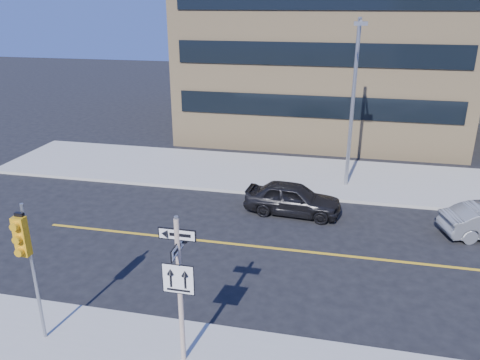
% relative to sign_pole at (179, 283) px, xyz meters
% --- Properties ---
extents(ground, '(120.00, 120.00, 0.00)m').
position_rel_sign_pole_xyz_m(ground, '(0.00, 2.51, -2.44)').
color(ground, black).
rests_on(ground, ground).
extents(sign_pole, '(0.92, 0.92, 4.06)m').
position_rel_sign_pole_xyz_m(sign_pole, '(0.00, 0.00, 0.00)').
color(sign_pole, white).
rests_on(sign_pole, near_sidewalk).
extents(traffic_signal, '(0.32, 0.45, 4.00)m').
position_rel_sign_pole_xyz_m(traffic_signal, '(-4.00, -0.15, 0.59)').
color(traffic_signal, gray).
rests_on(traffic_signal, near_sidewalk).
extents(parked_car_a, '(2.05, 4.33, 1.43)m').
position_rel_sign_pole_xyz_m(parked_car_a, '(1.71, 9.82, -1.72)').
color(parked_car_a, black).
rests_on(parked_car_a, ground).
extents(streetlight_a, '(0.55, 2.25, 8.00)m').
position_rel_sign_pole_xyz_m(streetlight_a, '(4.00, 13.27, 2.32)').
color(streetlight_a, gray).
rests_on(streetlight_a, far_sidewalk).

